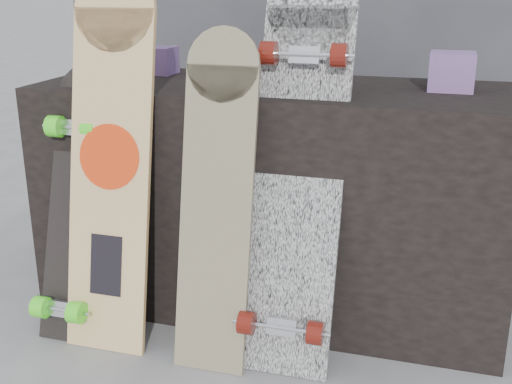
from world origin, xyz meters
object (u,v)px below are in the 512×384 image
(longboard_celtic, at_px, (217,192))
(longboard_cascadia, at_px, (299,160))
(skateboard_dark, at_px, (75,201))
(longboard_geisha, at_px, (111,151))
(vendor_table, at_px, (273,197))

(longboard_celtic, distance_m, longboard_cascadia, 0.26)
(longboard_celtic, relative_size, longboard_cascadia, 0.85)
(longboard_celtic, xyz_separation_m, skateboard_dark, (-0.51, 0.04, -0.09))
(longboard_cascadia, distance_m, skateboard_dark, 0.76)
(longboard_geisha, distance_m, skateboard_dark, 0.23)
(skateboard_dark, bearing_deg, longboard_cascadia, 5.60)
(longboard_geisha, height_order, longboard_celtic, longboard_geisha)
(longboard_cascadia, bearing_deg, longboard_celtic, -153.01)
(skateboard_dark, bearing_deg, vendor_table, 31.70)
(longboard_cascadia, relative_size, skateboard_dark, 1.37)
(longboard_celtic, bearing_deg, longboard_geisha, 174.56)
(longboard_geisha, bearing_deg, longboard_celtic, -5.44)
(vendor_table, bearing_deg, longboard_celtic, -99.69)
(vendor_table, relative_size, longboard_geisha, 1.34)
(longboard_cascadia, height_order, skateboard_dark, longboard_cascadia)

